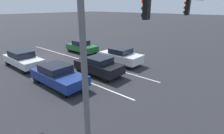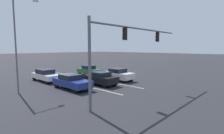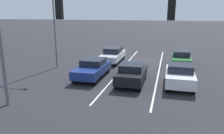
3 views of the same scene
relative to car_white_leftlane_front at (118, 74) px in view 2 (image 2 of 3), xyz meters
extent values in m
plane|color=#28282D|center=(3.30, -7.76, -0.80)|extent=(240.00, 240.00, 0.00)
cube|color=silver|center=(1.60, -4.40, -0.79)|extent=(0.12, 18.71, 0.01)
cube|color=silver|center=(4.99, -4.40, -0.79)|extent=(0.12, 18.71, 0.01)
cube|color=silver|center=(0.00, 0.01, -0.10)|extent=(1.93, 4.06, 0.74)
cube|color=black|center=(0.00, -0.04, 0.52)|extent=(1.70, 1.78, 0.50)
cube|color=red|center=(-0.68, -1.98, 0.08)|extent=(0.24, 0.06, 0.12)
cube|color=red|center=(0.68, -1.98, 0.08)|extent=(0.24, 0.06, 0.12)
cylinder|color=black|center=(-0.84, 1.47, -0.47)|extent=(0.22, 0.65, 0.65)
cylinder|color=black|center=(0.84, 1.47, -0.47)|extent=(0.22, 0.65, 0.65)
cylinder|color=black|center=(-0.84, -1.45, -0.47)|extent=(0.22, 0.65, 0.65)
cylinder|color=black|center=(0.84, -1.45, -0.47)|extent=(0.22, 0.65, 0.65)
cube|color=black|center=(3.40, 0.34, -0.11)|extent=(1.86, 4.10, 0.72)
cube|color=black|center=(3.40, 0.42, 0.48)|extent=(1.64, 1.76, 0.46)
cube|color=red|center=(2.74, -1.67, 0.07)|extent=(0.24, 0.06, 0.12)
cube|color=red|center=(4.05, -1.67, 0.07)|extent=(0.24, 0.06, 0.12)
cylinder|color=black|center=(2.60, 1.81, -0.47)|extent=(0.22, 0.66, 0.66)
cylinder|color=black|center=(4.20, 1.81, -0.47)|extent=(0.22, 0.66, 0.66)
cylinder|color=black|center=(2.60, -1.13, -0.47)|extent=(0.22, 0.66, 0.66)
cylinder|color=black|center=(4.20, -1.13, -0.47)|extent=(0.22, 0.66, 0.66)
cube|color=navy|center=(6.71, -0.32, -0.13)|extent=(1.91, 4.55, 0.65)
cube|color=black|center=(6.71, -0.64, 0.44)|extent=(1.68, 1.98, 0.49)
cube|color=red|center=(6.04, -2.56, 0.03)|extent=(0.24, 0.06, 0.12)
cube|color=red|center=(7.38, -2.56, 0.03)|extent=(0.24, 0.06, 0.12)
cylinder|color=black|center=(5.89, 1.36, -0.45)|extent=(0.22, 0.69, 0.69)
cylinder|color=black|center=(7.54, 1.36, -0.45)|extent=(0.22, 0.69, 0.69)
cylinder|color=black|center=(5.89, -2.00, -0.45)|extent=(0.22, 0.69, 0.69)
cylinder|color=black|center=(7.54, -2.00, -0.45)|extent=(0.22, 0.69, 0.69)
cube|color=#1E5928|center=(-0.34, -6.17, -0.15)|extent=(1.74, 4.06, 0.64)
cube|color=black|center=(-0.34, -6.28, 0.43)|extent=(1.53, 1.61, 0.53)
cube|color=red|center=(-0.94, -8.16, 0.01)|extent=(0.24, 0.06, 0.12)
cube|color=red|center=(0.27, -8.16, 0.01)|extent=(0.24, 0.06, 0.12)
cylinder|color=black|center=(-1.07, -4.72, -0.47)|extent=(0.22, 0.66, 0.66)
cylinder|color=black|center=(0.40, -4.72, -0.47)|extent=(0.22, 0.66, 0.66)
cylinder|color=black|center=(-1.07, -7.62, -0.47)|extent=(0.22, 0.66, 0.66)
cylinder|color=black|center=(0.40, -7.62, -0.47)|extent=(0.22, 0.66, 0.66)
cube|color=silver|center=(6.56, -6.24, -0.14)|extent=(1.82, 4.68, 0.61)
cube|color=black|center=(6.56, -6.48, 0.44)|extent=(1.60, 2.21, 0.55)
cube|color=red|center=(5.92, -8.53, 0.01)|extent=(0.24, 0.06, 0.12)
cube|color=red|center=(7.20, -8.53, 0.01)|extent=(0.24, 0.06, 0.12)
cylinder|color=black|center=(5.78, -4.50, -0.45)|extent=(0.22, 0.70, 0.70)
cylinder|color=black|center=(7.34, -4.50, -0.45)|extent=(0.22, 0.70, 0.70)
cylinder|color=black|center=(5.78, -7.97, -0.45)|extent=(0.22, 0.70, 0.70)
cylinder|color=black|center=(7.34, -7.97, -0.45)|extent=(0.22, 0.70, 0.70)
cylinder|color=slate|center=(9.60, 5.95, 2.29)|extent=(0.20, 0.20, 6.18)
cylinder|color=slate|center=(3.65, 5.95, 5.02)|extent=(11.91, 0.14, 0.14)
cube|color=black|center=(0.87, 5.95, 4.48)|extent=(0.32, 0.22, 0.95)
sphere|color=red|center=(0.87, 5.79, 4.76)|extent=(0.20, 0.20, 0.20)
sphere|color=#4C420C|center=(0.87, 5.79, 4.48)|extent=(0.20, 0.20, 0.20)
sphere|color=#0A3814|center=(0.87, 5.79, 4.19)|extent=(0.20, 0.20, 0.20)
cube|color=black|center=(6.02, 5.95, 4.48)|extent=(0.32, 0.22, 0.95)
sphere|color=red|center=(6.02, 5.79, 4.76)|extent=(0.20, 0.20, 0.20)
sphere|color=#4C420C|center=(6.02, 5.79, 4.48)|extent=(0.20, 0.20, 0.20)
sphere|color=#0A3814|center=(6.02, 5.79, 4.19)|extent=(0.20, 0.20, 0.20)
cylinder|color=slate|center=(11.11, -2.57, 3.67)|extent=(0.14, 0.14, 8.93)
cube|color=beige|center=(9.12, -2.57, 7.88)|extent=(0.44, 0.24, 0.16)
camera|label=1|loc=(12.90, 9.90, 4.57)|focal=28.00mm
camera|label=2|loc=(16.77, 14.59, 3.40)|focal=28.00mm
camera|label=3|loc=(0.88, 15.66, 4.34)|focal=35.00mm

